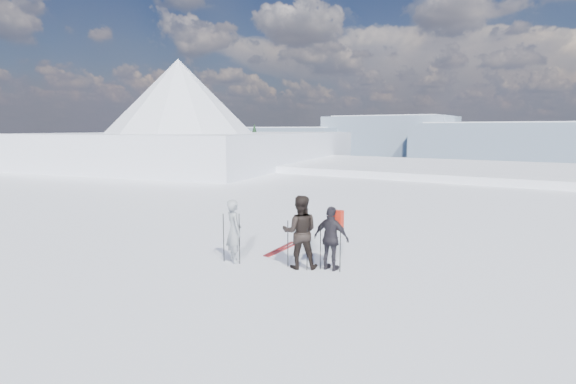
{
  "coord_description": "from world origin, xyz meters",
  "views": [
    {
      "loc": [
        4.58,
        -7.36,
        3.46
      ],
      "look_at": [
        -1.85,
        3.0,
        1.73
      ],
      "focal_mm": 28.0,
      "sensor_mm": 36.0,
      "label": 1
    }
  ],
  "objects_px": {
    "skier_dark": "(300,232)",
    "skier_pack": "(331,238)",
    "skier_grey": "(234,231)",
    "skis_loose": "(281,249)"
  },
  "relations": [
    {
      "from": "skier_grey",
      "to": "skis_loose",
      "type": "bearing_deg",
      "value": -70.67
    },
    {
      "from": "skis_loose",
      "to": "skier_dark",
      "type": "bearing_deg",
      "value": -42.01
    },
    {
      "from": "skier_grey",
      "to": "skier_pack",
      "type": "bearing_deg",
      "value": -130.65
    },
    {
      "from": "skier_grey",
      "to": "skis_loose",
      "type": "distance_m",
      "value": 1.88
    },
    {
      "from": "skier_dark",
      "to": "skier_pack",
      "type": "distance_m",
      "value": 0.79
    },
    {
      "from": "skier_grey",
      "to": "skier_pack",
      "type": "distance_m",
      "value": 2.55
    },
    {
      "from": "skier_grey",
      "to": "skier_dark",
      "type": "distance_m",
      "value": 1.78
    },
    {
      "from": "skier_dark",
      "to": "skier_pack",
      "type": "bearing_deg",
      "value": 170.12
    },
    {
      "from": "skier_pack",
      "to": "skis_loose",
      "type": "xyz_separation_m",
      "value": [
        -2.05,
        0.92,
        -0.78
      ]
    },
    {
      "from": "skier_dark",
      "to": "skier_pack",
      "type": "height_order",
      "value": "skier_dark"
    }
  ]
}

